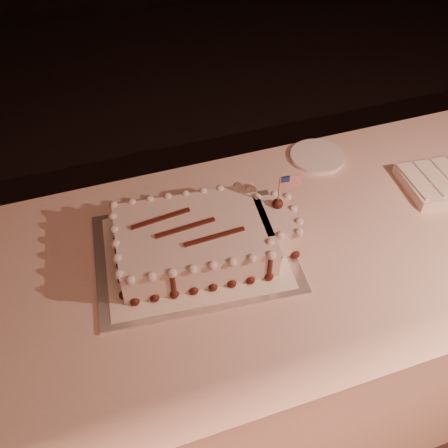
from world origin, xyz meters
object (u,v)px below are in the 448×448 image
object	(u,v)px
side_plate	(317,156)
sheet_cake	(204,238)
cake_board	(194,253)
banquet_table	(309,315)
napkin_stack	(445,181)

from	to	relation	value
side_plate	sheet_cake	bearing A→B (deg)	-150.01
cake_board	side_plate	world-z (taller)	side_plate
sheet_cake	banquet_table	bearing A→B (deg)	-8.52
side_plate	napkin_stack	bearing A→B (deg)	-38.71
napkin_stack	sheet_cake	bearing A→B (deg)	-178.33
banquet_table	cake_board	xyz separation A→B (m)	(-0.35, 0.05, 0.38)
banquet_table	side_plate	bearing A→B (deg)	68.08
napkin_stack	side_plate	size ratio (longest dim) A/B	1.55
napkin_stack	side_plate	xyz separation A→B (m)	(-0.29, 0.24, -0.01)
sheet_cake	napkin_stack	size ratio (longest dim) A/B	1.87
banquet_table	napkin_stack	distance (m)	0.58
banquet_table	cake_board	distance (m)	0.52
cake_board	sheet_cake	xyz separation A→B (m)	(0.03, -0.00, 0.05)
banquet_table	side_plate	world-z (taller)	side_plate
banquet_table	napkin_stack	world-z (taller)	napkin_stack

